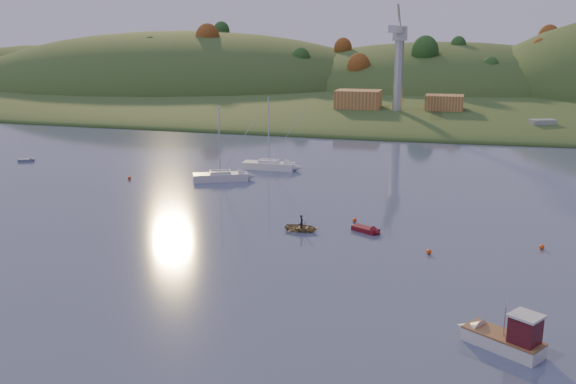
% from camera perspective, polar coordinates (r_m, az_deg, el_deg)
% --- Properties ---
extents(ground, '(500.00, 500.00, 0.00)m').
position_cam_1_polar(ground, '(46.15, -8.02, -13.39)').
color(ground, '#3D4A65').
rests_on(ground, ground).
extents(far_shore, '(620.00, 220.00, 1.50)m').
position_cam_1_polar(far_shore, '(268.92, 11.49, 9.18)').
color(far_shore, '#26441B').
rests_on(far_shore, ground).
extents(shore_slope, '(640.00, 150.00, 7.00)m').
position_cam_1_polar(shore_slope, '(204.35, 10.29, 7.81)').
color(shore_slope, '#26441B').
rests_on(shore_slope, ground).
extents(hill_left_far, '(120.00, 100.00, 32.00)m').
position_cam_1_polar(hill_left_far, '(308.86, -20.26, 9.19)').
color(hill_left_far, '#26441B').
rests_on(hill_left_far, ground).
extents(hill_left, '(170.00, 140.00, 44.00)m').
position_cam_1_polar(hill_left, '(261.21, -9.33, 9.14)').
color(hill_left, '#26441B').
rests_on(hill_left, ground).
extents(hill_center, '(140.00, 120.00, 36.00)m').
position_cam_1_polar(hill_center, '(248.57, 13.51, 8.71)').
color(hill_center, '#26441B').
rests_on(hill_center, ground).
extents(hillside_trees, '(280.00, 50.00, 32.00)m').
position_cam_1_polar(hillside_trees, '(224.19, 10.73, 8.32)').
color(hillside_trees, '#1D4619').
rests_on(hillside_trees, ground).
extents(wharf, '(42.00, 16.00, 2.40)m').
position_cam_1_polar(wharf, '(161.23, 10.77, 6.63)').
color(wharf, slate).
rests_on(wharf, ground).
extents(shed_west, '(11.00, 8.00, 4.80)m').
position_cam_1_polar(shed_west, '(163.26, 6.26, 8.15)').
color(shed_west, brown).
rests_on(shed_west, wharf).
extents(shed_east, '(9.00, 7.00, 4.00)m').
position_cam_1_polar(shed_east, '(162.49, 13.72, 7.67)').
color(shed_east, brown).
rests_on(shed_east, wharf).
extents(dock_crane, '(3.20, 28.00, 20.30)m').
position_cam_1_polar(dock_crane, '(156.70, 9.82, 12.33)').
color(dock_crane, '#B7B7BC').
rests_on(dock_crane, wharf).
extents(fishing_boat, '(6.39, 5.15, 4.06)m').
position_cam_1_polar(fishing_boat, '(47.48, 18.14, -11.97)').
color(fishing_boat, silver).
rests_on(fishing_boat, ground).
extents(sailboat_near, '(8.20, 5.46, 11.00)m').
position_cam_1_polar(sailboat_near, '(94.53, -6.03, 1.43)').
color(sailboat_near, silver).
rests_on(sailboat_near, ground).
extents(sailboat_far, '(8.27, 2.49, 11.48)m').
position_cam_1_polar(sailboat_far, '(101.92, -1.71, 2.43)').
color(sailboat_far, silver).
rests_on(sailboat_far, ground).
extents(canoe, '(3.70, 2.68, 0.75)m').
position_cam_1_polar(canoe, '(70.33, 1.22, -3.18)').
color(canoe, '#968252').
rests_on(canoe, ground).
extents(paddler, '(0.38, 0.57, 1.55)m').
position_cam_1_polar(paddler, '(70.21, 1.22, -2.87)').
color(paddler, black).
rests_on(paddler, ground).
extents(red_tender, '(3.74, 2.89, 1.23)m').
position_cam_1_polar(red_tender, '(70.13, 7.35, -3.45)').
color(red_tender, '#5E0D15').
rests_on(red_tender, ground).
extents(grey_dinghy, '(2.97, 2.09, 1.04)m').
position_cam_1_polar(grey_dinghy, '(116.99, -22.02, 2.65)').
color(grey_dinghy, slate).
rests_on(grey_dinghy, ground).
extents(work_vessel, '(13.14, 8.83, 3.19)m').
position_cam_1_polar(work_vessel, '(147.99, 21.63, 5.23)').
color(work_vessel, slate).
rests_on(work_vessel, ground).
extents(buoy_0, '(0.50, 0.50, 0.50)m').
position_cam_1_polar(buoy_0, '(64.59, 12.42, -5.21)').
color(buoy_0, '#DD3E0B').
rests_on(buoy_0, ground).
extents(buoy_1, '(0.50, 0.50, 0.50)m').
position_cam_1_polar(buoy_1, '(73.92, 5.94, -2.50)').
color(buoy_1, '#DD3E0B').
rests_on(buoy_1, ground).
extents(buoy_2, '(0.50, 0.50, 0.50)m').
position_cam_1_polar(buoy_2, '(97.69, -13.93, 1.22)').
color(buoy_2, '#DD3E0B').
rests_on(buoy_2, ground).
extents(buoy_3, '(0.50, 0.50, 0.50)m').
position_cam_1_polar(buoy_3, '(98.24, -4.78, 1.66)').
color(buoy_3, '#DD3E0B').
rests_on(buoy_3, ground).
extents(buoy_4, '(0.50, 0.50, 0.50)m').
position_cam_1_polar(buoy_4, '(69.28, 21.63, -4.57)').
color(buoy_4, '#DD3E0B').
rests_on(buoy_4, ground).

